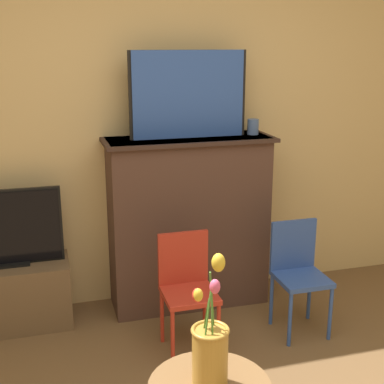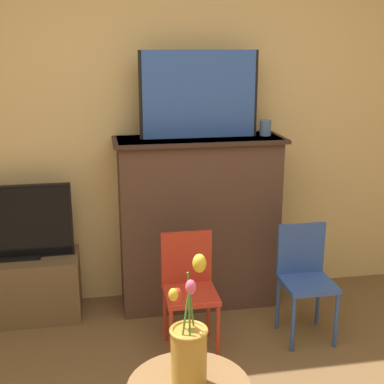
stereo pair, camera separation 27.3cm
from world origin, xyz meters
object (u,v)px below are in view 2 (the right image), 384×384
Objects in this scene: painting at (199,95)px; tv_monitor at (17,223)px; chair_red at (189,283)px; chair_blue at (305,273)px; vase_tulips at (189,350)px.

tv_monitor is (-1.21, -0.02, -0.81)m from painting.
chair_blue is (0.74, 0.02, 0.00)m from chair_red.
tv_monitor reaches higher than chair_blue.
vase_tulips is (0.87, -1.54, -0.07)m from tv_monitor.
chair_blue is (0.57, -0.55, -1.06)m from painting.
painting is 1.32m from chair_blue.
painting is 1.82m from vase_tulips.
chair_red is (-0.17, -0.57, -1.06)m from painting.
vase_tulips is (-0.34, -1.56, -0.88)m from painting.
tv_monitor is 1.00× the size of chair_red.
tv_monitor is at bearing 152.00° from chair_red.
tv_monitor is 1.87m from chair_blue.
tv_monitor is at bearing 163.22° from chair_blue.
chair_blue is 1.37m from vase_tulips.
chair_blue is 1.29× the size of vase_tulips.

